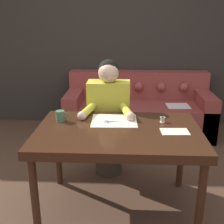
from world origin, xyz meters
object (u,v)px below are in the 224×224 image
at_px(dining_table, 118,138).
at_px(scissors, 111,122).
at_px(couch, 138,111).
at_px(person, 109,119).
at_px(mug, 60,116).
at_px(thread_spool, 163,120).

distance_m(dining_table, scissors, 0.18).
distance_m(couch, person, 1.23).
xyz_separation_m(person, scissors, (0.05, -0.43, 0.13)).
relative_size(person, mug, 10.62).
height_order(scissors, mug, mug).
bearing_deg(mug, dining_table, -18.35).
xyz_separation_m(scissors, thread_spool, (0.43, 0.02, 0.02)).
bearing_deg(person, mug, -132.13).
bearing_deg(dining_table, person, 100.62).
relative_size(scissors, mug, 1.72).
relative_size(couch, scissors, 10.23).
distance_m(scissors, thread_spool, 0.43).
bearing_deg(dining_table, thread_spool, 25.34).
height_order(couch, thread_spool, couch).
bearing_deg(thread_spool, scissors, -177.32).
bearing_deg(thread_spool, mug, -179.32).
xyz_separation_m(couch, scissors, (-0.31, -1.57, 0.44)).
bearing_deg(mug, couch, 64.75).
bearing_deg(mug, scissors, -1.33).
bearing_deg(couch, dining_table, -98.00).
xyz_separation_m(dining_table, person, (-0.11, 0.59, -0.06)).
height_order(person, thread_spool, person).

